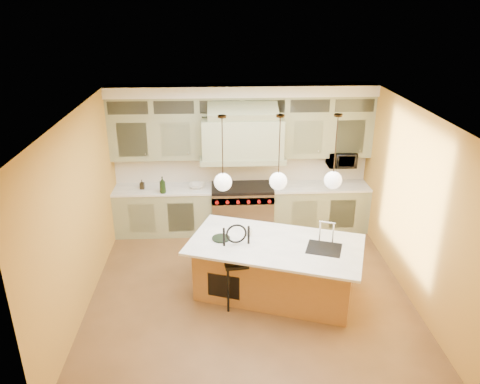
{
  "coord_description": "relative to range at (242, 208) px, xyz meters",
  "views": [
    {
      "loc": [
        -0.47,
        -6.32,
        4.38
      ],
      "look_at": [
        -0.12,
        0.7,
        1.44
      ],
      "focal_mm": 35.0,
      "sensor_mm": 36.0,
      "label": 1
    }
  ],
  "objects": [
    {
      "name": "oil_bottle_b",
      "position": [
        -1.94,
        0.01,
        0.55
      ],
      "size": [
        0.09,
        0.09,
        0.18
      ],
      "primitive_type": "imported",
      "rotation": [
        0.0,
        0.0,
        -0.08
      ],
      "color": "black",
      "rests_on": "back_cabinetry"
    },
    {
      "name": "wall_right",
      "position": [
        2.5,
        -2.14,
        0.96
      ],
      "size": [
        0.0,
        5.0,
        5.0
      ],
      "primitive_type": "plane",
      "rotation": [
        1.57,
        0.0,
        -1.57
      ],
      "color": "#C18C35",
      "rests_on": "ground"
    },
    {
      "name": "wall_left",
      "position": [
        -2.5,
        -2.14,
        0.96
      ],
      "size": [
        0.0,
        5.0,
        5.0
      ],
      "primitive_type": "plane",
      "rotation": [
        1.57,
        0.0,
        1.57
      ],
      "color": "#C18C35",
      "rests_on": "ground"
    },
    {
      "name": "wall_back",
      "position": [
        0.0,
        0.36,
        0.96
      ],
      "size": [
        5.0,
        0.0,
        5.0
      ],
      "primitive_type": "plane",
      "rotation": [
        1.57,
        0.0,
        0.0
      ],
      "color": "#C18C35",
      "rests_on": "ground"
    },
    {
      "name": "floor",
      "position": [
        0.0,
        -2.14,
        -0.49
      ],
      "size": [
        5.0,
        5.0,
        0.0
      ],
      "primitive_type": "plane",
      "color": "brown",
      "rests_on": "ground"
    },
    {
      "name": "counter_stool",
      "position": [
        -0.19,
        -2.41,
        0.24
      ],
      "size": [
        0.49,
        0.49,
        1.26
      ],
      "rotation": [
        0.0,
        0.0,
        0.12
      ],
      "color": "black",
      "rests_on": "floor"
    },
    {
      "name": "microwave",
      "position": [
        1.95,
        0.11,
        0.96
      ],
      "size": [
        0.54,
        0.37,
        0.3
      ],
      "primitive_type": "imported",
      "color": "black",
      "rests_on": "back_cabinetry"
    },
    {
      "name": "pendant_center",
      "position": [
        0.4,
        -2.21,
        1.46
      ],
      "size": [
        0.26,
        0.26,
        1.11
      ],
      "color": "#2D2319",
      "rests_on": "ceiling"
    },
    {
      "name": "cup",
      "position": [
        -0.01,
        -1.97,
        0.49
      ],
      "size": [
        0.12,
        0.12,
        0.1
      ],
      "primitive_type": "imported",
      "rotation": [
        0.0,
        0.0,
        -0.05
      ],
      "color": "white",
      "rests_on": "kitchen_island"
    },
    {
      "name": "oil_bottle_a",
      "position": [
        -1.52,
        -0.22,
        0.62
      ],
      "size": [
        0.14,
        0.14,
        0.32
      ],
      "primitive_type": "imported",
      "rotation": [
        0.0,
        0.0,
        0.12
      ],
      "color": "black",
      "rests_on": "back_cabinetry"
    },
    {
      "name": "ceiling",
      "position": [
        0.0,
        -2.14,
        2.41
      ],
      "size": [
        5.0,
        5.0,
        0.0
      ],
      "primitive_type": "plane",
      "rotation": [
        3.14,
        0.0,
        0.0
      ],
      "color": "white",
      "rests_on": "wall_back"
    },
    {
      "name": "pendant_right",
      "position": [
        1.2,
        -2.21,
        1.46
      ],
      "size": [
        0.26,
        0.26,
        1.11
      ],
      "color": "#2D2319",
      "rests_on": "ceiling"
    },
    {
      "name": "pendant_left",
      "position": [
        -0.4,
        -2.21,
        1.46
      ],
      "size": [
        0.26,
        0.26,
        1.11
      ],
      "color": "#2D2319",
      "rests_on": "ceiling"
    },
    {
      "name": "range",
      "position": [
        0.0,
        0.0,
        0.0
      ],
      "size": [
        1.2,
        0.74,
        0.96
      ],
      "color": "silver",
      "rests_on": "floor"
    },
    {
      "name": "back_cabinetry",
      "position": [
        0.0,
        0.09,
        0.94
      ],
      "size": [
        5.0,
        0.77,
        2.9
      ],
      "color": "gray",
      "rests_on": "floor"
    },
    {
      "name": "fruit_bowl",
      "position": [
        -0.89,
        0.01,
        0.49
      ],
      "size": [
        0.34,
        0.34,
        0.08
      ],
      "primitive_type": "imported",
      "rotation": [
        0.0,
        0.0,
        -0.08
      ],
      "color": "silver",
      "rests_on": "back_cabinetry"
    },
    {
      "name": "wall_front",
      "position": [
        0.0,
        -4.64,
        0.96
      ],
      "size": [
        5.0,
        0.0,
        5.0
      ],
      "primitive_type": "plane",
      "rotation": [
        -1.57,
        0.0,
        0.0
      ],
      "color": "#C18C35",
      "rests_on": "ground"
    },
    {
      "name": "kitchen_island",
      "position": [
        0.4,
        -2.21,
        -0.01
      ],
      "size": [
        2.91,
        2.15,
        1.35
      ],
      "rotation": [
        0.0,
        0.0,
        -0.33
      ],
      "color": "#9D6B37",
      "rests_on": "floor"
    }
  ]
}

